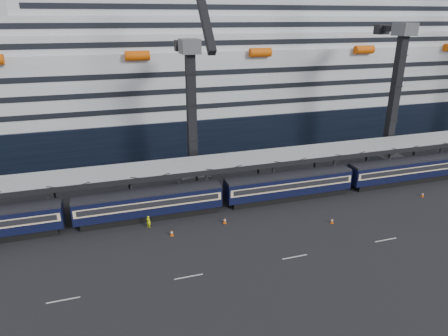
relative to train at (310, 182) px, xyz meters
The scene contains 11 objects.
ground 11.25m from the train, 65.06° to the right, with size 260.00×260.00×0.00m, color black.
train is the anchor object (origin of this frame).
canopy 6.85m from the train, 40.71° to the left, with size 130.00×6.25×5.53m.
cruise_ship 37.56m from the train, 84.34° to the left, with size 214.09×28.84×34.00m.
crane_dark_near 20.10m from the train, 150.76° to the left, with size 4.50×17.75×35.08m.
crane_dark_mid 23.83m from the train, 21.11° to the left, with size 4.50×18.24×39.64m.
worker 24.05m from the train, behind, with size 0.58×0.38×1.60m, color #E5F00C.
traffic_cone_b 15.14m from the train, 163.40° to the right, with size 0.41×0.41×0.82m.
traffic_cone_c 22.21m from the train, 165.97° to the right, with size 0.40×0.40×0.80m.
traffic_cone_d 8.72m from the train, 98.46° to the right, with size 0.38×0.38×0.75m.
traffic_cone_e 16.86m from the train, 18.58° to the right, with size 0.36×0.36×0.72m.
Camera 1 is at (-32.77, -37.63, 24.83)m, focal length 32.00 mm.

